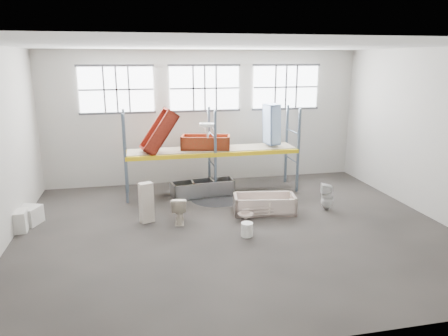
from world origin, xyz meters
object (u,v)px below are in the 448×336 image
object	(u,v)px
blue_tub_upright	(272,124)
bucket	(247,229)
cistern_tall	(146,203)
steel_tub_left	(193,189)
toilet_beige	(179,209)
carton_near	(14,221)
steel_tub_right	(212,187)
rust_tub_flat	(206,142)
bathtub_beige	(264,204)
toilet_white	(327,197)

from	to	relation	value
blue_tub_upright	bucket	bearing A→B (deg)	-116.14
cistern_tall	steel_tub_left	bearing A→B (deg)	30.70
steel_tub_left	toilet_beige	bearing A→B (deg)	-107.79
steel_tub_left	carton_near	xyz separation A→B (m)	(-5.29, -1.95, 0.02)
blue_tub_upright	cistern_tall	bearing A→B (deg)	-152.22
steel_tub_right	rust_tub_flat	xyz separation A→B (m)	(-0.16, 0.37, 1.55)
steel_tub_right	toilet_beige	bearing A→B (deg)	-121.29
cistern_tall	steel_tub_right	distance (m)	3.17
bathtub_beige	toilet_white	world-z (taller)	toilet_white
cistern_tall	bucket	distance (m)	3.10
toilet_beige	rust_tub_flat	xyz separation A→B (m)	(1.27, 2.71, 1.42)
toilet_white	steel_tub_left	size ratio (longest dim) A/B	0.58
steel_tub_left	bucket	size ratio (longest dim) A/B	3.89
toilet_white	bucket	bearing A→B (deg)	-48.63
bathtub_beige	blue_tub_upright	world-z (taller)	blue_tub_upright
toilet_beige	steel_tub_left	xyz separation A→B (m)	(0.72, 2.25, -0.13)
blue_tub_upright	carton_near	bearing A→B (deg)	-163.94
steel_tub_right	rust_tub_flat	world-z (taller)	rust_tub_flat
cistern_tall	rust_tub_flat	bearing A→B (deg)	28.47
toilet_beige	steel_tub_right	bearing A→B (deg)	-113.68
steel_tub_right	bucket	xyz separation A→B (m)	(0.26, -3.72, -0.08)
toilet_white	steel_tub_left	world-z (taller)	toilet_white
steel_tub_left	blue_tub_upright	size ratio (longest dim) A/B	1.03
cistern_tall	steel_tub_left	world-z (taller)	cistern_tall
steel_tub_right	carton_near	bearing A→B (deg)	-161.09
steel_tub_left	blue_tub_upright	world-z (taller)	blue_tub_upright
toilet_beige	rust_tub_flat	distance (m)	3.31
cistern_tall	blue_tub_upright	world-z (taller)	blue_tub_upright
bathtub_beige	steel_tub_left	bearing A→B (deg)	143.53
bathtub_beige	toilet_beige	xyz separation A→B (m)	(-2.69, -0.25, 0.12)
toilet_white	rust_tub_flat	distance (m)	4.55
steel_tub_left	rust_tub_flat	bearing A→B (deg)	40.23
toilet_beige	cistern_tall	xyz separation A→B (m)	(-0.93, 0.24, 0.20)
carton_near	toilet_white	bearing A→B (deg)	-1.26
toilet_beige	steel_tub_left	size ratio (longest dim) A/B	0.54
toilet_white	bathtub_beige	bearing A→B (deg)	-78.80
cistern_tall	bathtub_beige	bearing A→B (deg)	-19.81
bathtub_beige	cistern_tall	world-z (taller)	cistern_tall
rust_tub_flat	carton_near	size ratio (longest dim) A/B	2.49
blue_tub_upright	bucket	size ratio (longest dim) A/B	3.78
toilet_white	bucket	world-z (taller)	toilet_white
toilet_white	steel_tub_right	bearing A→B (deg)	-108.81
cistern_tall	steel_tub_right	bearing A→B (deg)	21.91
toilet_beige	steel_tub_left	distance (m)	2.37
toilet_beige	bucket	distance (m)	2.19
toilet_beige	carton_near	xyz separation A→B (m)	(-4.56, 0.29, -0.11)
steel_tub_right	carton_near	distance (m)	6.33
cistern_tall	blue_tub_upright	bearing A→B (deg)	7.90
toilet_beige	carton_near	bearing A→B (deg)	3.92
cistern_tall	blue_tub_upright	distance (m)	5.50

